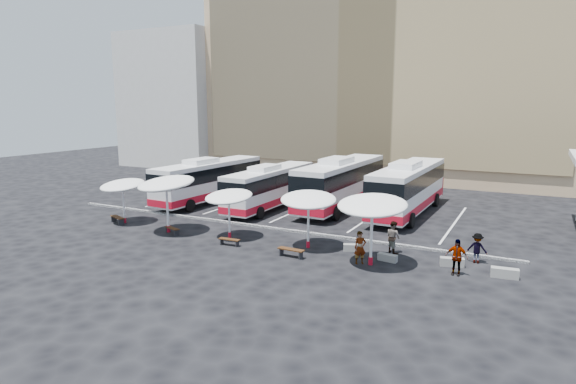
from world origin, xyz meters
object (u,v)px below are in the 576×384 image
at_px(bus_0, 209,179).
at_px(wood_bench_1, 172,229).
at_px(sunshade_0, 123,185).
at_px(passenger_3, 477,248).
at_px(sunshade_1, 166,184).
at_px(passenger_1, 393,237).
at_px(wood_bench_2, 229,240).
at_px(bus_1, 271,186).
at_px(conc_bench_1, 387,258).
at_px(conc_bench_2, 452,262).
at_px(bus_2, 342,182).
at_px(wood_bench_3, 291,251).
at_px(sunshade_4, 372,205).
at_px(passenger_0, 360,248).
at_px(conc_bench_3, 505,273).
at_px(sunshade_2, 229,197).
at_px(sunshade_3, 308,200).
at_px(bus_3, 409,187).
at_px(passenger_2, 456,257).
at_px(conc_bench_0, 353,248).

bearing_deg(bus_0, wood_bench_1, -64.04).
xyz_separation_m(sunshade_0, passenger_3, (23.79, 2.22, -1.94)).
bearing_deg(sunshade_1, passenger_1, 9.55).
height_order(wood_bench_2, passenger_1, passenger_1).
height_order(bus_1, wood_bench_2, bus_1).
height_order(conc_bench_1, passenger_1, passenger_1).
bearing_deg(sunshade_0, conc_bench_2, 2.62).
height_order(bus_2, wood_bench_3, bus_2).
relative_size(sunshade_4, passenger_0, 2.12).
distance_m(bus_2, wood_bench_1, 14.84).
height_order(wood_bench_1, passenger_1, passenger_1).
xyz_separation_m(wood_bench_1, passenger_0, (13.14, -0.13, 0.59)).
distance_m(bus_1, sunshade_1, 10.26).
height_order(conc_bench_3, passenger_0, passenger_0).
bearing_deg(sunshade_2, wood_bench_1, -166.58).
bearing_deg(passenger_1, bus_0, 14.91).
height_order(sunshade_3, conc_bench_1, sunshade_3).
bearing_deg(sunshade_4, sunshade_3, 163.07).
relative_size(bus_0, bus_3, 0.93).
distance_m(bus_1, wood_bench_2, 11.11).
bearing_deg(conc_bench_2, conc_bench_3, -12.74).
height_order(sunshade_1, conc_bench_3, sunshade_1).
height_order(bus_0, bus_1, bus_0).
relative_size(sunshade_2, wood_bench_3, 2.05).
relative_size(sunshade_0, sunshade_2, 1.01).
bearing_deg(passenger_2, bus_0, 158.45).
bearing_deg(bus_0, sunshade_0, -92.35).
xyz_separation_m(sunshade_4, conc_bench_3, (6.54, 1.19, -3.03)).
bearing_deg(wood_bench_1, conc_bench_3, 3.32).
xyz_separation_m(bus_0, wood_bench_1, (4.22, -9.92, -1.69)).
bearing_deg(wood_bench_1, wood_bench_2, -6.10).
distance_m(bus_0, conc_bench_3, 26.04).
bearing_deg(conc_bench_0, passenger_0, -60.89).
height_order(conc_bench_2, passenger_1, passenger_1).
xyz_separation_m(bus_0, wood_bench_2, (9.16, -10.44, -1.68)).
height_order(sunshade_1, wood_bench_1, sunshade_1).
bearing_deg(passenger_2, sunshade_4, -171.92).
xyz_separation_m(sunshade_0, sunshade_3, (14.45, 0.57, 0.17)).
bearing_deg(passenger_0, sunshade_4, -26.47).
distance_m(sunshade_2, passenger_3, 15.03).
bearing_deg(conc_bench_1, sunshade_1, -176.87).
relative_size(bus_2, wood_bench_3, 8.45).
relative_size(sunshade_1, sunshade_2, 1.46).
height_order(conc_bench_3, passenger_2, passenger_2).
relative_size(bus_1, conc_bench_3, 8.88).
height_order(passenger_1, passenger_2, passenger_1).
height_order(sunshade_0, conc_bench_3, sunshade_0).
height_order(bus_0, passenger_2, bus_0).
bearing_deg(bus_3, sunshade_3, -103.50).
xyz_separation_m(sunshade_1, wood_bench_1, (0.49, -0.17, -3.00)).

